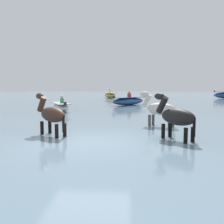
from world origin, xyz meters
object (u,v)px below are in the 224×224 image
at_px(boat_near_port, 110,95).
at_px(horse_trailing_black, 176,118).
at_px(horse_lead_dark_bay, 52,116).
at_px(boat_distant_west, 128,101).
at_px(boat_far_offshore, 61,107).
at_px(horse_flank_pinto, 160,110).

bearing_deg(boat_near_port, horse_trailing_black, -81.24).
height_order(horse_lead_dark_bay, boat_distant_west, horse_lead_dark_bay).
xyz_separation_m(horse_trailing_black, boat_far_offshore, (-5.72, 8.21, -0.39)).
xyz_separation_m(boat_near_port, boat_far_offshore, (-1.90, -16.53, -0.06)).
distance_m(horse_lead_dark_bay, boat_distant_west, 12.92).
height_order(horse_trailing_black, boat_far_offshore, horse_trailing_black).
relative_size(horse_lead_dark_bay, horse_flank_pinto, 1.00).
bearing_deg(boat_near_port, horse_flank_pinto, -80.73).
xyz_separation_m(horse_lead_dark_bay, boat_distant_west, (2.47, 12.67, -0.31)).
bearing_deg(horse_flank_pinto, boat_near_port, 99.27).
bearing_deg(boat_distant_west, boat_far_offshore, -131.14).
relative_size(horse_flank_pinto, boat_far_offshore, 0.66).
bearing_deg(boat_far_offshore, horse_flank_pinto, -45.78).
bearing_deg(boat_distant_west, horse_trailing_black, -83.66).
height_order(horse_lead_dark_bay, boat_near_port, horse_lead_dark_bay).
bearing_deg(boat_near_port, boat_distant_west, -78.55).
xyz_separation_m(horse_lead_dark_bay, boat_near_port, (0.11, 24.32, -0.32)).
bearing_deg(boat_far_offshore, boat_near_port, 83.43).
height_order(horse_trailing_black, boat_near_port, horse_trailing_black).
distance_m(horse_lead_dark_bay, horse_flank_pinto, 4.29).
height_order(horse_lead_dark_bay, horse_flank_pinto, horse_flank_pinto).
bearing_deg(boat_near_port, boat_far_offshore, -96.57).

